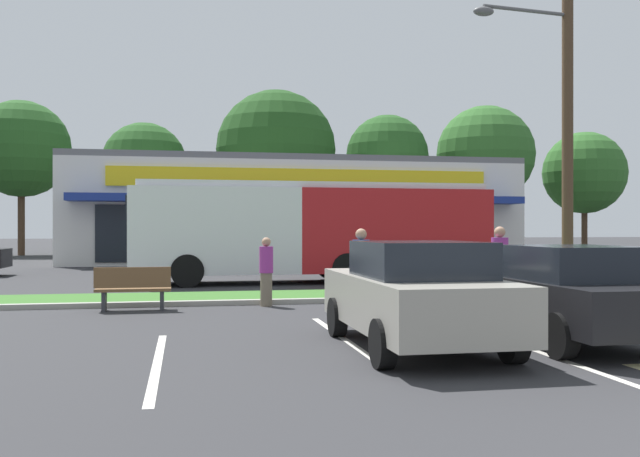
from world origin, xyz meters
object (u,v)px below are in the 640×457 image
Objects in this scene: car_0 at (209,254)px; car_3 at (567,293)px; utility_pole at (563,87)px; pedestrian_mid at (500,268)px; pedestrian_far at (266,272)px; bus_stop_bench at (133,288)px; pedestrian_near_bench at (361,271)px; car_4 at (416,294)px; city_bus at (312,229)px.

car_3 reaches higher than car_0.
utility_pole is at bearing -51.93° from car_0.
car_0 is at bearing 143.32° from pedestrian_mid.
utility_pole is 6.54m from pedestrian_mid.
utility_pole reaches higher than car_0.
utility_pole is at bearing 74.99° from pedestrian_mid.
car_0 is at bearing -114.53° from pedestrian_far.
bus_stop_bench is 4.93m from pedestrian_near_bench.
pedestrian_near_bench reaches higher than pedestrian_far.
pedestrian_mid is at bearing -37.63° from car_4.
bus_stop_bench is at bearing 37.89° from car_4.
pedestrian_far is (-4.03, 5.96, 0.02)m from car_3.
pedestrian_mid is at bearing 170.80° from bus_stop_bench.
pedestrian_far is at bearing -169.92° from utility_pole.
pedestrian_mid reaches higher than car_0.
utility_pole reaches higher than car_4.
car_3 is (-4.23, -7.43, -4.85)m from utility_pole.
pedestrian_near_bench is at bearing -3.73° from car_4.
car_0 is at bearing -64.88° from city_bus.
pedestrian_mid is at bearing -68.54° from car_0.
car_4 is at bearing 85.73° from city_bus.
car_0 is at bearing 128.07° from utility_pole.
pedestrian_mid is at bearing 34.22° from pedestrian_near_bench.
city_bus is 8.86m from bus_stop_bench.
utility_pole is 2.41× the size of car_4.
car_3 is (1.75, -12.65, -0.99)m from city_bus.
bus_stop_bench is 0.37× the size of car_4.
car_4 reaches higher than pedestrian_far.
pedestrian_far is at bearing 171.50° from pedestrian_near_bench.
car_3 is at bearing -119.67° from utility_pole.
pedestrian_far is at bearing -172.94° from bus_stop_bench.
pedestrian_far is (-1.81, 1.66, -0.10)m from pedestrian_near_bench.
car_0 is (-3.13, 6.42, -1.04)m from city_bus.
utility_pole is 9.69m from pedestrian_far.
city_bus reaches higher than bus_stop_bench.
city_bus is 6.59× the size of pedestrian_near_bench.
car_4 is at bearing 92.77° from car_3.
pedestrian_near_bench is at bearing 164.73° from bus_stop_bench.
city_bus is at bearing 138.93° from utility_pole.
car_3 is at bearing -28.83° from pedestrian_near_bench.
bus_stop_bench is 2.96m from pedestrian_far.
car_0 is 2.57× the size of pedestrian_mid.
pedestrian_far reaches higher than car_0.
utility_pole is 9.83m from car_3.
pedestrian_near_bench is 0.98× the size of pedestrian_mid.
car_3 is 2.73× the size of pedestrian_far.
utility_pole is 5.78× the size of pedestrian_mid.
utility_pole reaches higher than pedestrian_near_bench.
pedestrian_near_bench reaches higher than car_3.
car_4 is at bearing -131.76° from utility_pole.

